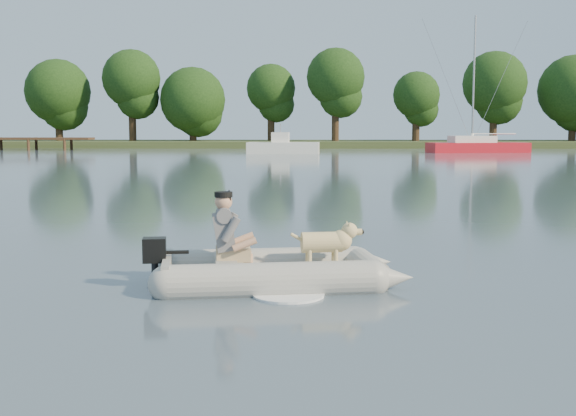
{
  "coord_description": "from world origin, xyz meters",
  "views": [
    {
      "loc": [
        0.49,
        -8.07,
        1.89
      ],
      "look_at": [
        0.31,
        2.09,
        0.75
      ],
      "focal_mm": 45.0,
      "sensor_mm": 36.0,
      "label": 1
    }
  ],
  "objects_px": {
    "dinghy": "(276,243)",
    "dog": "(322,246)",
    "motorboat": "(283,139)",
    "sailboat": "(477,147)",
    "man": "(225,229)"
  },
  "relations": [
    {
      "from": "dinghy",
      "to": "dog",
      "type": "xyz_separation_m",
      "value": [
        0.55,
        0.13,
        -0.06
      ]
    },
    {
      "from": "dog",
      "to": "motorboat",
      "type": "relative_size",
      "value": 0.15
    },
    {
      "from": "dog",
      "to": "sailboat",
      "type": "xyz_separation_m",
      "value": [
        12.95,
        45.91,
        0.0
      ]
    },
    {
      "from": "dinghy",
      "to": "dog",
      "type": "bearing_deg",
      "value": 4.57
    },
    {
      "from": "dinghy",
      "to": "sailboat",
      "type": "relative_size",
      "value": 0.4
    },
    {
      "from": "motorboat",
      "to": "sailboat",
      "type": "xyz_separation_m",
      "value": [
        14.49,
        2.7,
        -0.57
      ]
    },
    {
      "from": "dinghy",
      "to": "sailboat",
      "type": "xyz_separation_m",
      "value": [
        13.5,
        46.04,
        -0.06
      ]
    },
    {
      "from": "man",
      "to": "motorboat",
      "type": "bearing_deg",
      "value": 82.18
    },
    {
      "from": "motorboat",
      "to": "dinghy",
      "type": "bearing_deg",
      "value": -84.76
    },
    {
      "from": "motorboat",
      "to": "sailboat",
      "type": "bearing_deg",
      "value": 14.5
    },
    {
      "from": "man",
      "to": "sailboat",
      "type": "height_order",
      "value": "sailboat"
    },
    {
      "from": "sailboat",
      "to": "man",
      "type": "bearing_deg",
      "value": -116.51
    },
    {
      "from": "dinghy",
      "to": "man",
      "type": "xyz_separation_m",
      "value": [
        -0.61,
        -0.04,
        0.17
      ]
    },
    {
      "from": "man",
      "to": "dog",
      "type": "xyz_separation_m",
      "value": [
        1.16,
        0.17,
        -0.23
      ]
    },
    {
      "from": "man",
      "to": "dog",
      "type": "relative_size",
      "value": 1.16
    }
  ]
}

